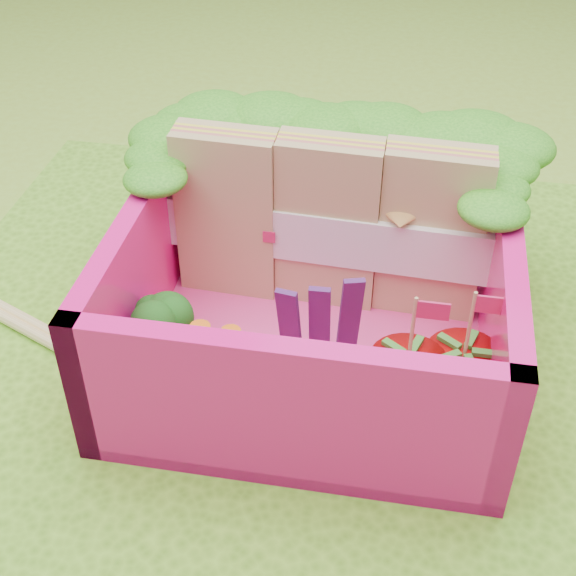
# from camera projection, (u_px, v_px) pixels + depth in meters

# --- Properties ---
(ground) EXTENTS (14.00, 14.00, 0.00)m
(ground) POSITION_uv_depth(u_px,v_px,m) (263.00, 338.00, 3.00)
(ground) COLOR #8BAF31
(ground) RESTS_ON ground
(placemat) EXTENTS (2.60, 2.60, 0.03)m
(placemat) POSITION_uv_depth(u_px,v_px,m) (263.00, 335.00, 2.99)
(placemat) COLOR #5C9E23
(placemat) RESTS_ON ground
(bento_floor) EXTENTS (1.30, 1.30, 0.05)m
(bento_floor) POSITION_uv_depth(u_px,v_px,m) (316.00, 340.00, 2.91)
(bento_floor) COLOR #F83F95
(bento_floor) RESTS_ON placemat
(bento_box) EXTENTS (1.30, 1.30, 0.55)m
(bento_box) POSITION_uv_depth(u_px,v_px,m) (317.00, 285.00, 2.76)
(bento_box) COLOR #FF1587
(bento_box) RESTS_ON placemat
(lettuce_ruffle) EXTENTS (1.43, 0.77, 0.11)m
(lettuce_ruffle) POSITION_uv_depth(u_px,v_px,m) (338.00, 134.00, 2.92)
(lettuce_ruffle) COLOR #217B16
(lettuce_ruffle) RESTS_ON bento_box
(sandwich_stack) EXTENTS (1.18, 0.23, 0.65)m
(sandwich_stack) POSITION_uv_depth(u_px,v_px,m) (329.00, 223.00, 2.89)
(sandwich_stack) COLOR tan
(sandwich_stack) RESTS_ON bento_floor
(broccoli) EXTENTS (0.33, 0.33, 0.26)m
(broccoli) POSITION_uv_depth(u_px,v_px,m) (154.00, 331.00, 2.63)
(broccoli) COLOR #659C4B
(broccoli) RESTS_ON bento_floor
(carrot_sticks) EXTENTS (0.17, 0.08, 0.26)m
(carrot_sticks) POSITION_uv_depth(u_px,v_px,m) (217.00, 357.00, 2.63)
(carrot_sticks) COLOR #E44D13
(carrot_sticks) RESTS_ON bento_floor
(purple_wedges) EXTENTS (0.26, 0.13, 0.38)m
(purple_wedges) POSITION_uv_depth(u_px,v_px,m) (320.00, 324.00, 2.65)
(purple_wedges) COLOR #4F195A
(purple_wedges) RESTS_ON bento_floor
(strawberry_left) EXTENTS (0.24, 0.24, 0.48)m
(strawberry_left) POSITION_uv_depth(u_px,v_px,m) (405.00, 385.00, 2.51)
(strawberry_left) COLOR red
(strawberry_left) RESTS_ON bento_floor
(strawberry_right) EXTENTS (0.24, 0.24, 0.48)m
(strawberry_right) POSITION_uv_depth(u_px,v_px,m) (460.00, 380.00, 2.53)
(strawberry_right) COLOR red
(strawberry_right) RESTS_ON bento_floor
(snap_peas) EXTENTS (0.58, 0.55, 0.05)m
(snap_peas) POSITION_uv_depth(u_px,v_px,m) (427.00, 387.00, 2.65)
(snap_peas) COLOR #69BC3B
(snap_peas) RESTS_ON bento_floor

